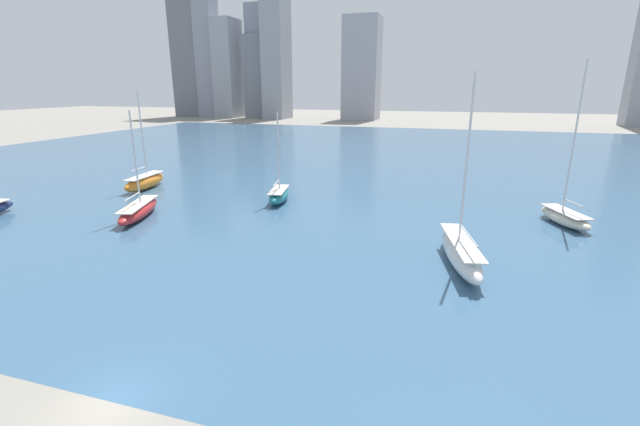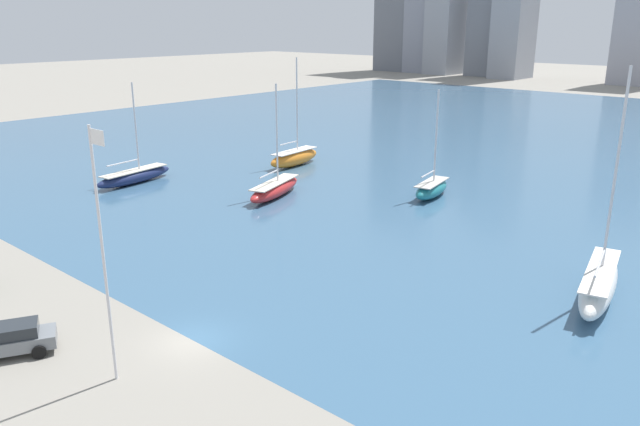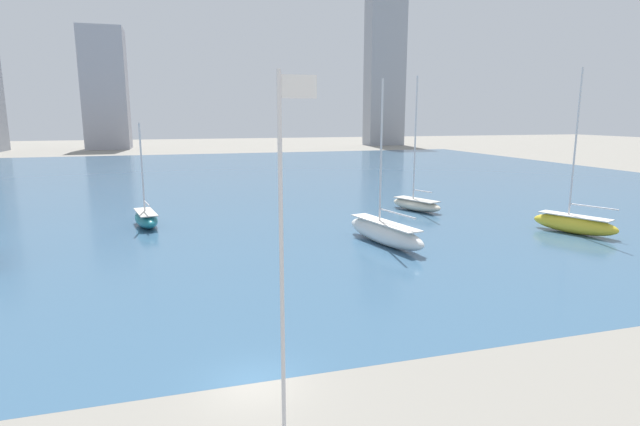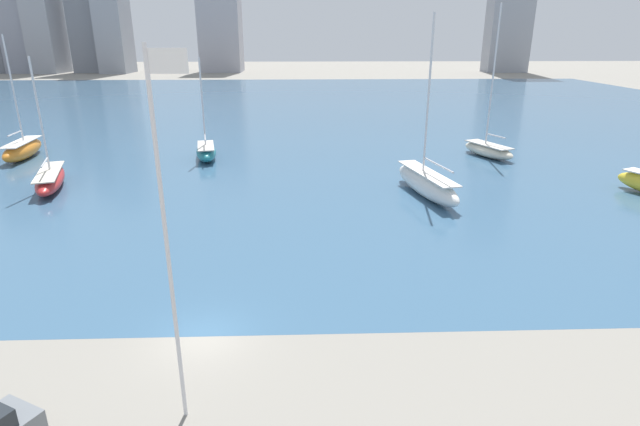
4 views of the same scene
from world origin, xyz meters
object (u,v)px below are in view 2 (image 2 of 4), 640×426
flag_pole (103,250)px  parked_pickup_gray (12,340)px  sailboat_teal (432,188)px  sailboat_navy (134,176)px  sailboat_white (599,283)px  sailboat_orange (294,157)px  sailboat_red (275,189)px

flag_pole → parked_pickup_gray: flag_pole is taller
sailboat_teal → sailboat_navy: (-27.66, -17.02, -0.07)m
sailboat_white → parked_pickup_gray: size_ratio=2.97×
sailboat_navy → sailboat_teal: bearing=23.3°
flag_pole → parked_pickup_gray: bearing=-159.4°
sailboat_white → sailboat_orange: bearing=147.9°
parked_pickup_gray → sailboat_navy: bearing=165.3°
sailboat_white → sailboat_teal: 25.46m
sailboat_red → parked_pickup_gray: sailboat_red is taller
sailboat_red → sailboat_navy: sailboat_red is taller
sailboat_orange → parked_pickup_gray: sailboat_orange is taller
sailboat_red → sailboat_white: 33.43m
sailboat_white → flag_pole: bearing=-132.1°
sailboat_white → sailboat_navy: sailboat_white is taller
flag_pole → sailboat_red: (-18.41, 29.18, -6.06)m
sailboat_orange → sailboat_navy: sailboat_orange is taller
sailboat_red → parked_pickup_gray: (12.07, -31.57, -0.00)m
parked_pickup_gray → sailboat_red: bearing=138.4°
sailboat_white → parked_pickup_gray: sailboat_white is taller
flag_pole → parked_pickup_gray: (-6.34, -2.38, -6.06)m
sailboat_orange → sailboat_red: bearing=-59.5°
flag_pole → sailboat_orange: 49.25m
sailboat_red → sailboat_white: size_ratio=0.77×
sailboat_white → sailboat_teal: (-21.22, 14.07, -0.24)m
sailboat_teal → sailboat_navy: bearing=-159.4°
sailboat_white → sailboat_navy: bearing=171.3°
flag_pole → sailboat_orange: size_ratio=0.98×
sailboat_orange → sailboat_teal: bearing=-8.4°
sailboat_red → sailboat_teal: size_ratio=1.05×
sailboat_white → sailboat_navy: (-48.88, -2.95, -0.30)m
sailboat_white → sailboat_orange: 44.36m
sailboat_red → sailboat_navy: 16.90m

